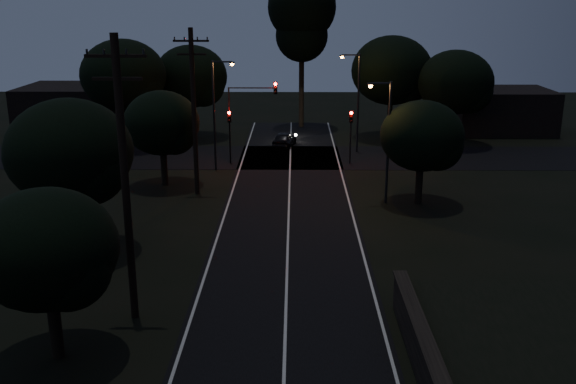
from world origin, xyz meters
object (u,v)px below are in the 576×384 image
object	(u,v)px
streetlight_b	(356,96)
utility_pole_far	(194,110)
tall_pine	(302,16)
signal_left	(230,127)
streetlight_a	(216,108)
utility_pole_mid	(125,178)
streetlight_c	(386,134)
signal_mast	(251,107)
signal_right	(351,127)
car	(284,139)

from	to	relation	value
streetlight_b	utility_pole_far	bearing A→B (deg)	-133.30
utility_pole_far	tall_pine	distance (m)	24.58
signal_left	streetlight_a	size ratio (longest dim) A/B	0.51
utility_pole_mid	streetlight_b	bearing A→B (deg)	68.70
signal_left	streetlight_c	size ratio (longest dim) A/B	0.55
signal_mast	utility_pole_far	bearing A→B (deg)	-111.11
tall_pine	signal_right	bearing A→B (deg)	-76.51
utility_pole_far	car	size ratio (longest dim) A/B	2.77
tall_pine	streetlight_b	bearing A→B (deg)	-68.62
tall_pine	streetlight_c	xyz separation A→B (m)	(4.83, -25.00, -6.24)
streetlight_b	streetlight_a	bearing A→B (deg)	-150.52
streetlight_c	utility_pole_mid	bearing A→B (deg)	-128.26
utility_pole_far	streetlight_a	xyz separation A→B (m)	(0.69, 6.00, -0.85)
utility_pole_mid	signal_mast	xyz separation A→B (m)	(3.09, 24.99, -1.40)
streetlight_a	car	size ratio (longest dim) A/B	2.11
tall_pine	streetlight_c	world-z (taller)	tall_pine
signal_mast	car	xyz separation A→B (m)	(2.39, 6.01, -3.69)
tall_pine	streetlight_b	xyz separation A→B (m)	(4.31, -11.00, -5.95)
utility_pole_mid	car	world-z (taller)	utility_pole_mid
utility_pole_far	streetlight_b	distance (m)	16.51
utility_pole_mid	utility_pole_far	bearing A→B (deg)	90.00
signal_right	car	xyz separation A→B (m)	(-5.13, 6.01, -2.19)
utility_pole_mid	streetlight_c	xyz separation A→B (m)	(11.83, 15.00, -1.39)
utility_pole_mid	signal_right	size ratio (longest dim) A/B	2.68
utility_pole_mid	streetlight_c	distance (m)	19.15
signal_mast	streetlight_b	size ratio (longest dim) A/B	0.78
utility_pole_mid	car	size ratio (longest dim) A/B	2.90
utility_pole_far	signal_right	bearing A→B (deg)	37.00
utility_pole_mid	streetlight_c	world-z (taller)	utility_pole_mid
utility_pole_mid	streetlight_a	size ratio (longest dim) A/B	1.38
utility_pole_mid	signal_mast	size ratio (longest dim) A/B	1.76
utility_pole_far	streetlight_a	size ratio (longest dim) A/B	1.31
tall_pine	streetlight_c	bearing A→B (deg)	-79.07
streetlight_a	streetlight_c	size ratio (longest dim) A/B	1.07
utility_pole_mid	streetlight_a	distance (m)	23.04
signal_left	signal_mast	world-z (taller)	signal_mast
utility_pole_far	car	distance (m)	15.79
streetlight_a	tall_pine	bearing A→B (deg)	69.64
utility_pole_far	streetlight_b	size ratio (longest dim) A/B	1.31
utility_pole_far	signal_right	xyz separation A→B (m)	(10.60, 7.99, -2.65)
signal_left	streetlight_a	world-z (taller)	streetlight_a
signal_mast	car	world-z (taller)	signal_mast
streetlight_b	car	world-z (taller)	streetlight_b
signal_right	tall_pine	bearing A→B (deg)	103.49
streetlight_c	signal_right	bearing A→B (deg)	97.02
tall_pine	signal_right	world-z (taller)	tall_pine
signal_left	streetlight_b	distance (m)	10.84
tall_pine	car	xyz separation A→B (m)	(-1.53, -9.00, -9.94)
tall_pine	streetlight_b	size ratio (longest dim) A/B	1.84
streetlight_a	utility_pole_far	bearing A→B (deg)	-96.59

